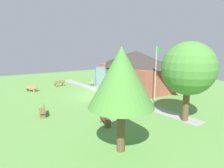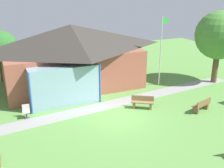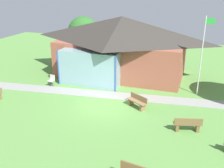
{
  "view_description": "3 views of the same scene",
  "coord_description": "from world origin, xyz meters",
  "views": [
    {
      "loc": [
        19.59,
        -9.35,
        5.69
      ],
      "look_at": [
        -0.19,
        2.51,
        1.07
      ],
      "focal_mm": 31.05,
      "sensor_mm": 36.0,
      "label": 1
    },
    {
      "loc": [
        -6.59,
        -14.06,
        7.6
      ],
      "look_at": [
        0.95,
        2.86,
        1.12
      ],
      "focal_mm": 43.78,
      "sensor_mm": 36.0,
      "label": 2
    },
    {
      "loc": [
        5.65,
        -14.88,
        7.62
      ],
      "look_at": [
        0.2,
        1.01,
        1.2
      ],
      "focal_mm": 42.74,
      "sensor_mm": 36.0,
      "label": 3
    }
  ],
  "objects": [
    {
      "name": "ground_plane",
      "position": [
        0.0,
        0.0,
        0.0
      ],
      "size": [
        44.0,
        44.0,
        0.0
      ],
      "primitive_type": "plane",
      "color": "#609947"
    },
    {
      "name": "pavilion",
      "position": [
        -0.93,
        6.53,
        2.6
      ],
      "size": [
        11.47,
        7.54,
        5.01
      ],
      "color": "#A35642",
      "rests_on": "ground_plane"
    },
    {
      "name": "footpath",
      "position": [
        0.0,
        1.81,
        0.01
      ],
      "size": [
        23.29,
        3.89,
        0.03
      ],
      "primitive_type": "cube",
      "rotation": [
        0.0,
        0.0,
        0.11
      ],
      "color": "#999993",
      "rests_on": "ground_plane"
    },
    {
      "name": "flagpole",
      "position": [
        5.73,
        3.97,
        3.09
      ],
      "size": [
        0.64,
        0.08,
        5.6
      ],
      "color": "silver",
      "rests_on": "ground_plane"
    },
    {
      "name": "bench_mid_right",
      "position": [
        5.41,
        -1.53,
        0.4
      ],
      "size": [
        1.56,
        0.83,
        0.84
      ],
      "rotation": [
        0.0,
        0.0,
        0.27
      ],
      "color": "brown",
      "rests_on": "ground_plane"
    },
    {
      "name": "bench_rear_near_path",
      "position": [
        2.11,
        0.47,
        0.4
      ],
      "size": [
        1.5,
        1.18,
        0.84
      ],
      "rotation": [
        0.0,
        0.0,
        2.57
      ],
      "color": "olive",
      "rests_on": "ground_plane"
    },
    {
      "name": "patio_chair_west",
      "position": [
        -5.2,
        2.11,
        0.42
      ],
      "size": [
        0.49,
        0.49,
        0.86
      ],
      "rotation": [
        0.0,
        0.0,
        3.02
      ],
      "color": "beige",
      "rests_on": "ground_plane"
    },
    {
      "name": "tree_east_hedge",
      "position": [
        10.41,
        2.67,
        4.01
      ],
      "size": [
        3.93,
        3.93,
        6.0
      ],
      "color": "brown",
      "rests_on": "ground_plane"
    }
  ]
}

